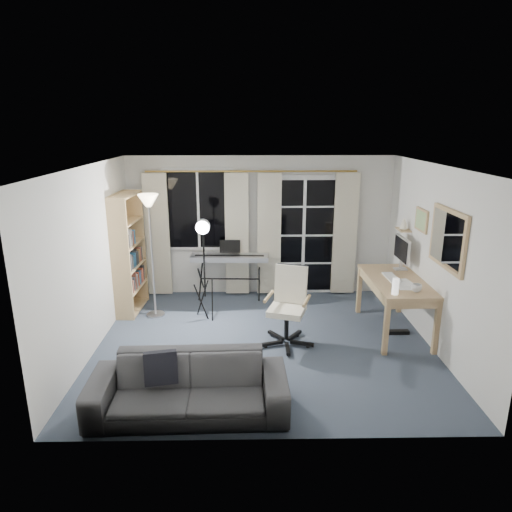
% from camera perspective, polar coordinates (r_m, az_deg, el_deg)
% --- Properties ---
extents(floor, '(4.50, 4.00, 0.02)m').
position_cam_1_polar(floor, '(6.39, 0.99, -10.87)').
color(floor, '#3C4457').
rests_on(floor, ground).
extents(window, '(1.20, 0.08, 1.40)m').
position_cam_1_polar(window, '(7.83, -7.20, 5.77)').
color(window, white).
rests_on(window, floor).
extents(french_door, '(1.32, 0.09, 2.11)m').
position_cam_1_polar(french_door, '(7.95, 5.95, 2.45)').
color(french_door, white).
rests_on(french_door, floor).
extents(curtains, '(3.60, 0.07, 2.13)m').
position_cam_1_polar(curtains, '(7.78, -0.47, 2.77)').
color(curtains, gold).
rests_on(curtains, floor).
extents(bookshelf, '(0.35, 0.89, 1.89)m').
position_cam_1_polar(bookshelf, '(7.43, -15.91, -0.08)').
color(bookshelf, tan).
rests_on(bookshelf, floor).
extents(torchiere_lamp, '(0.35, 0.35, 1.91)m').
position_cam_1_polar(torchiere_lamp, '(6.95, -13.17, 4.48)').
color(torchiere_lamp, '#B2B2B7').
rests_on(torchiere_lamp, floor).
extents(keyboard_piano, '(1.31, 0.66, 0.94)m').
position_cam_1_polar(keyboard_piano, '(7.71, -3.31, -0.32)').
color(keyboard_piano, black).
rests_on(keyboard_piano, floor).
extents(studio_light, '(0.28, 0.32, 1.60)m').
position_cam_1_polar(studio_light, '(6.73, -6.63, 2.19)').
color(studio_light, black).
rests_on(studio_light, floor).
extents(office_chair, '(0.74, 0.74, 1.06)m').
position_cam_1_polar(office_chair, '(6.22, 4.16, -5.31)').
color(office_chair, black).
rests_on(office_chair, floor).
extents(desk, '(0.76, 1.49, 0.79)m').
position_cam_1_polar(desk, '(6.76, 17.09, -3.59)').
color(desk, tan).
rests_on(desk, floor).
extents(monitor, '(0.19, 0.57, 0.50)m').
position_cam_1_polar(monitor, '(7.11, 17.77, 0.68)').
color(monitor, silver).
rests_on(monitor, desk).
extents(desk_clutter, '(0.46, 0.90, 1.00)m').
position_cam_1_polar(desk_clutter, '(6.55, 17.11, -4.90)').
color(desk_clutter, white).
rests_on(desk_clutter, desk).
extents(mug, '(0.13, 0.10, 0.13)m').
position_cam_1_polar(mug, '(6.29, 19.44, -3.69)').
color(mug, silver).
rests_on(mug, desk).
extents(wall_mirror, '(0.04, 0.94, 0.74)m').
position_cam_1_polar(wall_mirror, '(6.02, 22.84, 1.97)').
color(wall_mirror, tan).
rests_on(wall_mirror, floor).
extents(framed_print, '(0.03, 0.42, 0.32)m').
position_cam_1_polar(framed_print, '(6.82, 19.99, 4.24)').
color(framed_print, tan).
rests_on(framed_print, floor).
extents(wall_shelf, '(0.16, 0.30, 0.18)m').
position_cam_1_polar(wall_shelf, '(7.30, 17.98, 3.60)').
color(wall_shelf, tan).
rests_on(wall_shelf, floor).
extents(sofa, '(2.04, 0.64, 0.79)m').
position_cam_1_polar(sofa, '(4.88, -8.51, -14.84)').
color(sofa, '#353437').
rests_on(sofa, floor).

